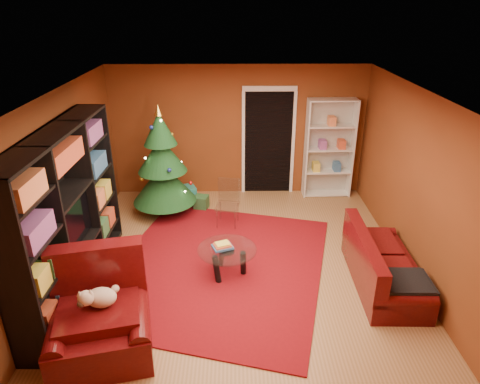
{
  "coord_description": "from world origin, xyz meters",
  "views": [
    {
      "loc": [
        -0.08,
        -5.47,
        3.72
      ],
      "look_at": [
        0.0,
        0.4,
        1.05
      ],
      "focal_mm": 32.0,
      "sensor_mm": 36.0,
      "label": 1
    }
  ],
  "objects_px": {
    "media_unit": "(67,216)",
    "sofa": "(386,260)",
    "gift_box_teal": "(187,194)",
    "rug": "(218,266)",
    "gift_box_red": "(183,190)",
    "white_bookshelf": "(329,149)",
    "gift_box_green": "(201,202)",
    "acrylic_chair": "(227,206)",
    "dog": "(101,297)",
    "coffee_table": "(227,261)",
    "armchair": "(99,317)",
    "christmas_tree": "(162,163)"
  },
  "relations": [
    {
      "from": "media_unit",
      "to": "sofa",
      "type": "height_order",
      "value": "media_unit"
    },
    {
      "from": "gift_box_teal",
      "to": "sofa",
      "type": "relative_size",
      "value": 0.18
    },
    {
      "from": "rug",
      "to": "gift_box_teal",
      "type": "xyz_separation_m",
      "value": [
        -0.69,
        2.28,
        0.15
      ]
    },
    {
      "from": "gift_box_red",
      "to": "white_bookshelf",
      "type": "relative_size",
      "value": 0.1
    },
    {
      "from": "rug",
      "to": "gift_box_green",
      "type": "relative_size",
      "value": 14.11
    },
    {
      "from": "white_bookshelf",
      "to": "sofa",
      "type": "distance_m",
      "value": 3.11
    },
    {
      "from": "media_unit",
      "to": "acrylic_chair",
      "type": "distance_m",
      "value": 2.82
    },
    {
      "from": "rug",
      "to": "gift_box_green",
      "type": "bearing_deg",
      "value": 101.02
    },
    {
      "from": "dog",
      "to": "coffee_table",
      "type": "bearing_deg",
      "value": 32.94
    },
    {
      "from": "gift_box_green",
      "to": "armchair",
      "type": "relative_size",
      "value": 0.21
    },
    {
      "from": "gift_box_green",
      "to": "dog",
      "type": "relative_size",
      "value": 0.63
    },
    {
      "from": "gift_box_green",
      "to": "acrylic_chair",
      "type": "distance_m",
      "value": 0.9
    },
    {
      "from": "media_unit",
      "to": "gift_box_green",
      "type": "bearing_deg",
      "value": 58.88
    },
    {
      "from": "rug",
      "to": "gift_box_red",
      "type": "xyz_separation_m",
      "value": [
        -0.81,
        2.61,
        0.09
      ]
    },
    {
      "from": "gift_box_teal",
      "to": "sofa",
      "type": "bearing_deg",
      "value": -41.88
    },
    {
      "from": "rug",
      "to": "sofa",
      "type": "xyz_separation_m",
      "value": [
        2.36,
        -0.45,
        0.37
      ]
    },
    {
      "from": "rug",
      "to": "dog",
      "type": "distance_m",
      "value": 2.13
    },
    {
      "from": "media_unit",
      "to": "acrylic_chair",
      "type": "xyz_separation_m",
      "value": [
        2.07,
        1.76,
        -0.75
      ]
    },
    {
      "from": "christmas_tree",
      "to": "dog",
      "type": "relative_size",
      "value": 5.2
    },
    {
      "from": "sofa",
      "to": "coffee_table",
      "type": "relative_size",
      "value": 2.08
    },
    {
      "from": "armchair",
      "to": "gift_box_green",
      "type": "bearing_deg",
      "value": 63.76
    },
    {
      "from": "rug",
      "to": "coffee_table",
      "type": "bearing_deg",
      "value": -54.36
    },
    {
      "from": "christmas_tree",
      "to": "acrylic_chair",
      "type": "height_order",
      "value": "christmas_tree"
    },
    {
      "from": "media_unit",
      "to": "sofa",
      "type": "bearing_deg",
      "value": 1.43
    },
    {
      "from": "sofa",
      "to": "coffee_table",
      "type": "xyz_separation_m",
      "value": [
        -2.22,
        0.25,
        -0.16
      ]
    },
    {
      "from": "christmas_tree",
      "to": "white_bookshelf",
      "type": "xyz_separation_m",
      "value": [
        3.18,
        0.79,
        -0.02
      ]
    },
    {
      "from": "media_unit",
      "to": "coffee_table",
      "type": "xyz_separation_m",
      "value": [
        2.08,
        0.27,
        -0.9
      ]
    },
    {
      "from": "gift_box_teal",
      "to": "white_bookshelf",
      "type": "distance_m",
      "value": 2.96
    },
    {
      "from": "christmas_tree",
      "to": "white_bookshelf",
      "type": "bearing_deg",
      "value": 13.85
    },
    {
      "from": "armchair",
      "to": "white_bookshelf",
      "type": "bearing_deg",
      "value": 38.65
    },
    {
      "from": "armchair",
      "to": "acrylic_chair",
      "type": "relative_size",
      "value": 1.57
    },
    {
      "from": "christmas_tree",
      "to": "coffee_table",
      "type": "xyz_separation_m",
      "value": [
        1.19,
        -2.0,
        -0.78
      ]
    },
    {
      "from": "white_bookshelf",
      "to": "coffee_table",
      "type": "height_order",
      "value": "white_bookshelf"
    },
    {
      "from": "media_unit",
      "to": "sofa",
      "type": "relative_size",
      "value": 1.65
    },
    {
      "from": "dog",
      "to": "coffee_table",
      "type": "height_order",
      "value": "dog"
    },
    {
      "from": "white_bookshelf",
      "to": "sofa",
      "type": "height_order",
      "value": "white_bookshelf"
    },
    {
      "from": "media_unit",
      "to": "rug",
      "type": "bearing_deg",
      "value": 14.9
    },
    {
      "from": "christmas_tree",
      "to": "armchair",
      "type": "bearing_deg",
      "value": -93.63
    },
    {
      "from": "white_bookshelf",
      "to": "coffee_table",
      "type": "distance_m",
      "value": 3.51
    },
    {
      "from": "rug",
      "to": "white_bookshelf",
      "type": "height_order",
      "value": "white_bookshelf"
    },
    {
      "from": "christmas_tree",
      "to": "coffee_table",
      "type": "distance_m",
      "value": 2.46
    },
    {
      "from": "gift_box_green",
      "to": "dog",
      "type": "distance_m",
      "value": 3.72
    },
    {
      "from": "gift_box_red",
      "to": "white_bookshelf",
      "type": "distance_m",
      "value": 3.08
    },
    {
      "from": "gift_box_teal",
      "to": "armchair",
      "type": "bearing_deg",
      "value": -98.31
    },
    {
      "from": "sofa",
      "to": "coffee_table",
      "type": "height_order",
      "value": "sofa"
    },
    {
      "from": "armchair",
      "to": "acrylic_chair",
      "type": "height_order",
      "value": "armchair"
    },
    {
      "from": "christmas_tree",
      "to": "gift_box_red",
      "type": "bearing_deg",
      "value": 73.97
    },
    {
      "from": "media_unit",
      "to": "gift_box_red",
      "type": "height_order",
      "value": "media_unit"
    },
    {
      "from": "armchair",
      "to": "gift_box_teal",
      "type": "bearing_deg",
      "value": 69.03
    },
    {
      "from": "gift_box_teal",
      "to": "gift_box_red",
      "type": "height_order",
      "value": "gift_box_teal"
    }
  ]
}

